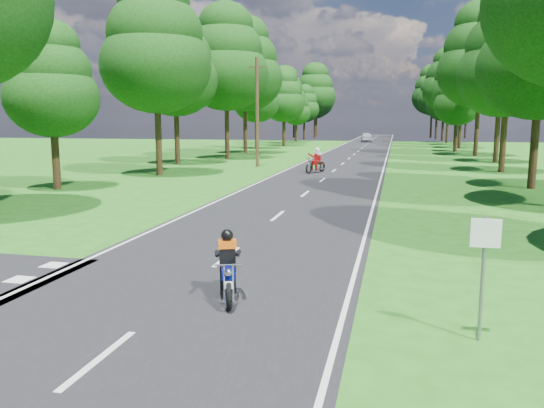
# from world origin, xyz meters

# --- Properties ---
(ground) EXTENTS (160.00, 160.00, 0.00)m
(ground) POSITION_xyz_m (0.00, 0.00, 0.00)
(ground) COLOR #1F5A14
(ground) RESTS_ON ground
(main_road) EXTENTS (7.00, 140.00, 0.02)m
(main_road) POSITION_xyz_m (0.00, 50.00, 0.01)
(main_road) COLOR black
(main_road) RESTS_ON ground
(road_markings) EXTENTS (7.40, 140.00, 0.01)m
(road_markings) POSITION_xyz_m (-0.14, 48.13, 0.02)
(road_markings) COLOR silver
(road_markings) RESTS_ON main_road
(treeline) EXTENTS (40.00, 115.35, 14.78)m
(treeline) POSITION_xyz_m (1.43, 60.06, 8.25)
(treeline) COLOR black
(treeline) RESTS_ON ground
(telegraph_pole) EXTENTS (1.20, 0.26, 8.00)m
(telegraph_pole) POSITION_xyz_m (-6.00, 28.00, 4.07)
(telegraph_pole) COLOR #382616
(telegraph_pole) RESTS_ON ground
(road_sign) EXTENTS (0.45, 0.07, 2.00)m
(road_sign) POSITION_xyz_m (5.50, -2.01, 1.34)
(road_sign) COLOR slate
(road_sign) RESTS_ON ground
(rider_near_blue) EXTENTS (1.03, 1.70, 1.34)m
(rider_near_blue) POSITION_xyz_m (1.01, -1.01, 0.69)
(rider_near_blue) COLOR navy
(rider_near_blue) RESTS_ON main_road
(rider_far_red) EXTENTS (1.39, 2.10, 1.67)m
(rider_far_red) POSITION_xyz_m (-1.02, 24.13, 0.85)
(rider_far_red) COLOR #A20C0E
(rider_far_red) RESTS_ON main_road
(distant_car) EXTENTS (2.17, 4.63, 1.53)m
(distant_car) POSITION_xyz_m (-0.52, 75.86, 0.79)
(distant_car) COLOR silver
(distant_car) RESTS_ON main_road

